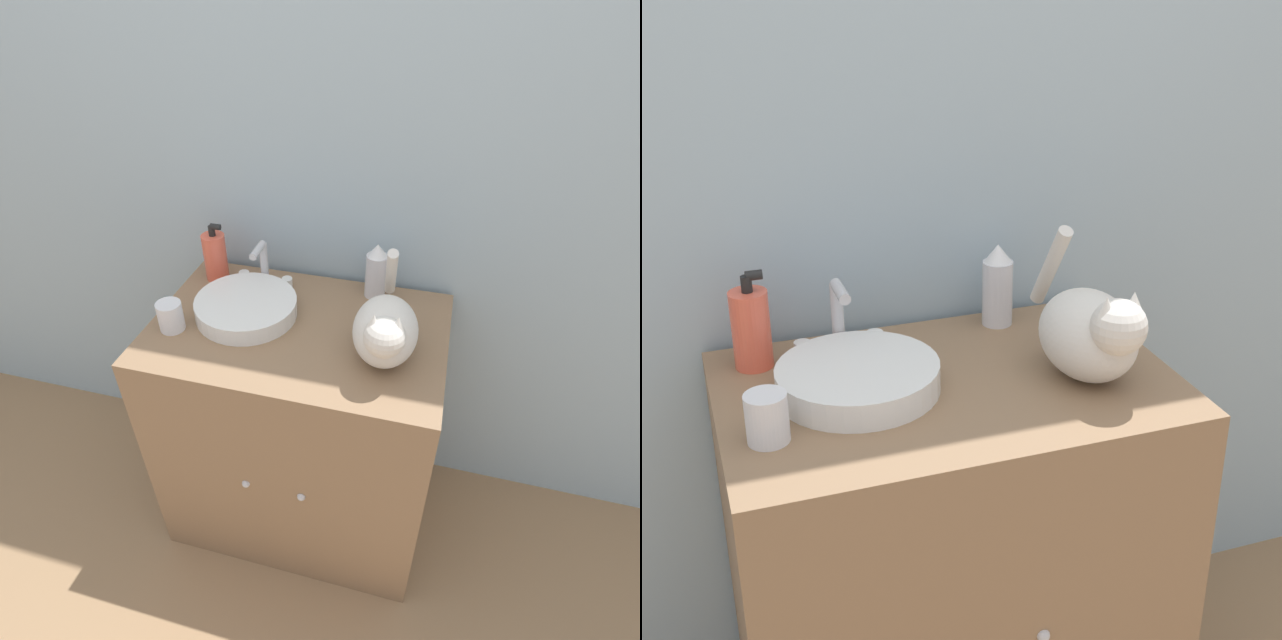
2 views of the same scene
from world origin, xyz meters
The scene contains 8 objects.
wall_back centered at (0.00, 0.58, 1.25)m, with size 6.00×0.05×2.50m.
vanity_cabinet centered at (0.00, 0.27, 0.41)m, with size 0.81×0.55×0.82m.
sink_basin centered at (-0.16, 0.29, 0.85)m, with size 0.29×0.29×0.05m.
faucet centered at (-0.16, 0.44, 0.89)m, with size 0.17×0.10×0.15m.
cat centered at (0.24, 0.20, 0.91)m, with size 0.18×0.34×0.25m.
soap_bottle centered at (-0.31, 0.45, 0.90)m, with size 0.07×0.07×0.19m.
spray_bottle centered at (0.18, 0.48, 0.90)m, with size 0.06×0.06×0.17m.
cup centered at (-0.33, 0.18, 0.86)m, with size 0.07×0.07×0.08m.
Camera 2 is at (-0.44, -1.06, 1.57)m, focal length 50.00 mm.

